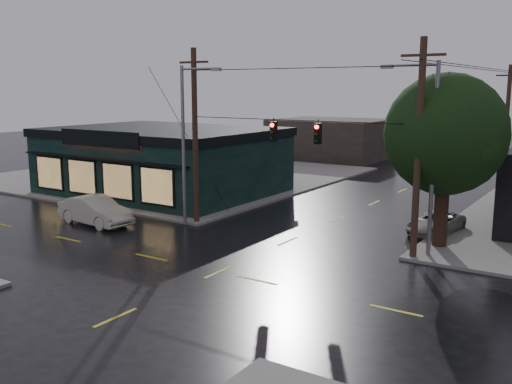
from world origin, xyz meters
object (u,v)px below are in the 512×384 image
Objects in this scene: utility_pole_ne at (413,259)px; suv_silver at (436,223)px; sedan_cream at (95,211)px; corner_tree at (446,135)px; utility_pole_nw at (197,224)px.

utility_pole_ne is 5.46m from suv_silver.
utility_pole_ne is 18.19m from sedan_cream.
corner_tree is 1.99× the size of suv_silver.
suv_silver is at bearing 95.29° from utility_pole_ne.
corner_tree reaches higher than sedan_cream.
sedan_cream is at bearing -169.15° from utility_pole_ne.
corner_tree reaches higher than utility_pole_ne.
utility_pole_ne is at bearing -74.56° from sedan_cream.
utility_pole_nw is 5.99m from sedan_cream.
utility_pole_nw is 2.00× the size of sedan_cream.
utility_pole_ne is 2.00× the size of sedan_cream.
utility_pole_nw is 13.63m from suv_silver.
suv_silver is (-0.50, 5.40, 0.60)m from utility_pole_ne.
corner_tree is 1.68× the size of sedan_cream.
corner_tree is at bearing 10.77° from utility_pole_nw.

